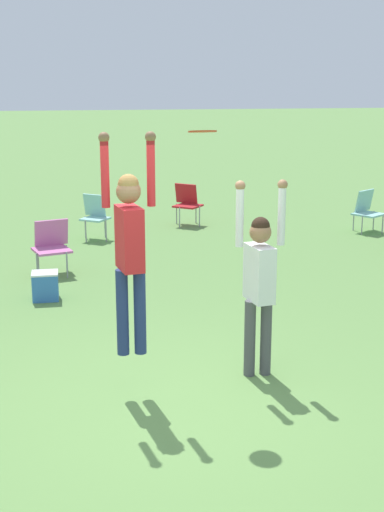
{
  "coord_description": "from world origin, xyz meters",
  "views": [
    {
      "loc": [
        -0.83,
        -6.33,
        3.13
      ],
      "look_at": [
        0.39,
        0.74,
        1.3
      ],
      "focal_mm": 50.0,
      "sensor_mm": 36.0,
      "label": 1
    }
  ],
  "objects_px": {
    "person_defending": "(259,275)",
    "frisbee": "(202,131)",
    "cooler_box": "(45,286)",
    "camping_chair_1": "(187,201)",
    "camping_chair_2": "(95,213)",
    "camping_chair_3": "(367,209)",
    "person_jumping": "(130,239)",
    "camping_chair_0": "(52,243)"
  },
  "relations": [
    {
      "from": "cooler_box",
      "to": "camping_chair_1",
      "type": "bearing_deg",
      "value": 59.5
    },
    {
      "from": "cooler_box",
      "to": "camping_chair_3",
      "type": "bearing_deg",
      "value": 29.25
    },
    {
      "from": "person_defending",
      "to": "camping_chair_2",
      "type": "xyz_separation_m",
      "value": [
        -1.45,
        6.87,
        -0.6
      ]
    },
    {
      "from": "camping_chair_2",
      "to": "cooler_box",
      "type": "xyz_separation_m",
      "value": [
        -0.86,
        -3.8,
        -0.31
      ]
    },
    {
      "from": "person_jumping",
      "to": "camping_chair_3",
      "type": "xyz_separation_m",
      "value": [
        5.42,
        6.88,
        -1.13
      ]
    },
    {
      "from": "frisbee",
      "to": "camping_chair_1",
      "type": "relative_size",
      "value": 0.31
    },
    {
      "from": "person_defending",
      "to": "frisbee",
      "type": "bearing_deg",
      "value": -76.72
    },
    {
      "from": "frisbee",
      "to": "camping_chair_0",
      "type": "distance_m",
      "value": 5.45
    },
    {
      "from": "frisbee",
      "to": "cooler_box",
      "type": "relative_size",
      "value": 0.67
    },
    {
      "from": "person_defending",
      "to": "frisbee",
      "type": "relative_size",
      "value": 7.74
    },
    {
      "from": "frisbee",
      "to": "camping_chair_2",
      "type": "height_order",
      "value": "frisbee"
    },
    {
      "from": "person_defending",
      "to": "cooler_box",
      "type": "xyz_separation_m",
      "value": [
        -2.31,
        3.07,
        -0.91
      ]
    },
    {
      "from": "person_jumping",
      "to": "cooler_box",
      "type": "xyz_separation_m",
      "value": [
        -0.95,
        3.32,
        -1.4
      ]
    },
    {
      "from": "person_jumping",
      "to": "frisbee",
      "type": "bearing_deg",
      "value": -103.68
    },
    {
      "from": "frisbee",
      "to": "camping_chair_1",
      "type": "bearing_deg",
      "value": 81.6
    },
    {
      "from": "camping_chair_1",
      "to": "camping_chair_3",
      "type": "height_order",
      "value": "camping_chair_1"
    },
    {
      "from": "person_defending",
      "to": "camping_chair_1",
      "type": "bearing_deg",
      "value": 165.82
    },
    {
      "from": "camping_chair_0",
      "to": "camping_chair_2",
      "type": "relative_size",
      "value": 0.99
    },
    {
      "from": "camping_chair_1",
      "to": "cooler_box",
      "type": "relative_size",
      "value": 2.13
    },
    {
      "from": "camping_chair_1",
      "to": "camping_chair_2",
      "type": "distance_m",
      "value": 2.26
    },
    {
      "from": "person_defending",
      "to": "cooler_box",
      "type": "relative_size",
      "value": 5.19
    },
    {
      "from": "person_defending",
      "to": "camping_chair_3",
      "type": "bearing_deg",
      "value": 138.33
    },
    {
      "from": "frisbee",
      "to": "camping_chair_0",
      "type": "bearing_deg",
      "value": 108.24
    },
    {
      "from": "camping_chair_1",
      "to": "cooler_box",
      "type": "distance_m",
      "value": 5.64
    },
    {
      "from": "person_defending",
      "to": "cooler_box",
      "type": "distance_m",
      "value": 3.95
    },
    {
      "from": "person_jumping",
      "to": "camping_chair_2",
      "type": "relative_size",
      "value": 2.52
    },
    {
      "from": "cooler_box",
      "to": "frisbee",
      "type": "bearing_deg",
      "value": -63.86
    },
    {
      "from": "camping_chair_0",
      "to": "person_defending",
      "type": "bearing_deg",
      "value": 99.84
    },
    {
      "from": "camping_chair_0",
      "to": "frisbee",
      "type": "bearing_deg",
      "value": 91.59
    },
    {
      "from": "camping_chair_0",
      "to": "camping_chair_2",
      "type": "distance_m",
      "value": 2.52
    },
    {
      "from": "camping_chair_3",
      "to": "cooler_box",
      "type": "distance_m",
      "value": 7.31
    },
    {
      "from": "cooler_box",
      "to": "camping_chair_2",
      "type": "bearing_deg",
      "value": 77.23
    },
    {
      "from": "camping_chair_2",
      "to": "cooler_box",
      "type": "relative_size",
      "value": 2.14
    },
    {
      "from": "camping_chair_0",
      "to": "cooler_box",
      "type": "height_order",
      "value": "camping_chair_0"
    },
    {
      "from": "person_defending",
      "to": "frisbee",
      "type": "xyz_separation_m",
      "value": [
        -0.66,
        -0.29,
        1.5
      ]
    },
    {
      "from": "camping_chair_1",
      "to": "camping_chair_3",
      "type": "distance_m",
      "value": 3.74
    },
    {
      "from": "person_defending",
      "to": "frisbee",
      "type": "height_order",
      "value": "frisbee"
    },
    {
      "from": "person_jumping",
      "to": "camping_chair_2",
      "type": "distance_m",
      "value": 7.2
    },
    {
      "from": "frisbee",
      "to": "person_jumping",
      "type": "bearing_deg",
      "value": 176.52
    },
    {
      "from": "frisbee",
      "to": "camping_chair_1",
      "type": "xyz_separation_m",
      "value": [
        1.21,
        8.21,
        -2.11
      ]
    },
    {
      "from": "camping_chair_1",
      "to": "camping_chair_2",
      "type": "relative_size",
      "value": 0.99
    },
    {
      "from": "camping_chair_1",
      "to": "cooler_box",
      "type": "xyz_separation_m",
      "value": [
        -2.86,
        -4.86,
        -0.31
      ]
    }
  ]
}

